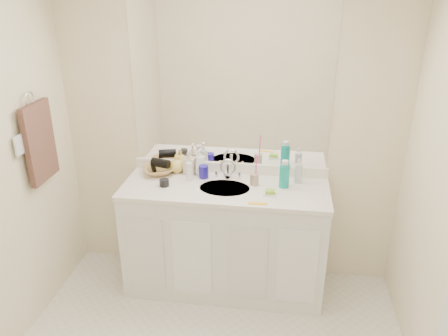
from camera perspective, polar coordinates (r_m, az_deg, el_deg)
wall_back at (r=3.34m, az=0.80°, el=4.55°), size 2.60×0.02×2.40m
vanity_cabinet at (r=3.43m, az=0.12°, el=-9.32°), size 1.50×0.55×0.85m
countertop at (r=3.21m, az=0.13°, el=-2.68°), size 1.52×0.57×0.03m
backsplash at (r=3.42m, az=0.74°, el=0.03°), size 1.52×0.03×0.08m
sink_basin at (r=3.19m, az=0.08°, el=-2.79°), size 0.37×0.37×0.02m
faucet at (r=3.33m, az=0.52°, el=-0.41°), size 0.02×0.02×0.11m
mirror at (r=3.23m, az=0.82°, el=10.57°), size 1.48×0.01×1.20m
blue_mug at (r=3.33m, az=-2.66°, el=-0.49°), size 0.09×0.09×0.10m
tan_cup at (r=3.23m, az=3.99°, el=-1.47°), size 0.07×0.07×0.09m
toothbrush at (r=3.18m, az=4.22°, el=0.27°), size 0.02×0.04×0.20m
mouthwash_bottle at (r=3.20m, az=7.88°, el=-1.03°), size 0.09×0.09×0.17m
clear_pump_bottle at (r=3.29m, az=9.69°, el=-0.70°), size 0.06×0.06×0.15m
soap_dish at (r=3.10m, az=6.02°, el=-3.40°), size 0.10×0.08×0.01m
green_soap at (r=3.09m, az=6.03°, el=-3.08°), size 0.07×0.06×0.02m
orange_comb at (r=2.97m, az=4.46°, el=-4.65°), size 0.13×0.04×0.01m
dark_jar at (r=3.24m, az=-7.81°, el=-1.92°), size 0.09×0.09×0.05m
extra_white_bottle at (r=3.29m, az=-4.56°, el=-0.44°), size 0.05×0.05×0.14m
soap_bottle_white at (r=3.37m, az=-3.16°, el=0.78°), size 0.09×0.09×0.21m
soap_bottle_cream at (r=3.40m, az=-4.53°, el=0.81°), size 0.09×0.09×0.19m
soap_bottle_yellow at (r=3.44m, az=-6.16°, el=0.62°), size 0.13×0.13×0.15m
wicker_basket at (r=3.45m, az=-8.55°, el=-0.29°), size 0.30×0.30×0.06m
hair_dryer at (r=3.42m, az=-8.29°, el=0.64°), size 0.15×0.10×0.07m
towel_ring at (r=3.18m, az=-24.08°, el=8.18°), size 0.01×0.11×0.11m
hand_towel at (r=3.25m, az=-22.93°, el=3.10°), size 0.04×0.32×0.55m
switch_plate at (r=3.09m, az=-25.22°, el=2.69°), size 0.01×0.08×0.13m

